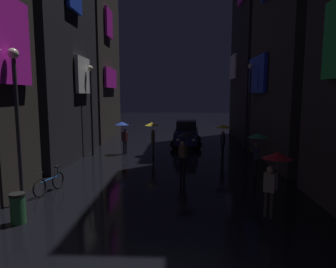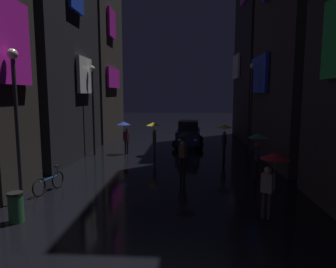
# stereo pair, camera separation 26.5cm
# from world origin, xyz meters

# --- Properties ---
(building_left_mid) EXTENTS (4.25, 8.40, 13.84)m
(building_left_mid) POSITION_xyz_m (-7.49, 13.20, 6.92)
(building_left_mid) COLOR black
(building_left_mid) RESTS_ON ground
(building_right_far) EXTENTS (4.25, 7.47, 23.02)m
(building_right_far) POSITION_xyz_m (7.48, 21.73, 11.52)
(building_right_far) COLOR #232328
(building_right_far) RESTS_ON ground
(pedestrian_far_right_yellow) EXTENTS (0.90, 0.90, 2.12)m
(pedestrian_far_right_yellow) POSITION_xyz_m (-1.18, 14.29, 1.67)
(pedestrian_far_right_yellow) COLOR #2D2D38
(pedestrian_far_right_yellow) RESTS_ON ground
(pedestrian_midstreet_left_blue) EXTENTS (0.90, 0.90, 2.12)m
(pedestrian_midstreet_left_blue) POSITION_xyz_m (-3.15, 14.68, 1.67)
(pedestrian_midstreet_left_blue) COLOR #2D2D38
(pedestrian_midstreet_left_blue) RESTS_ON ground
(pedestrian_foreground_right_green) EXTENTS (0.90, 0.90, 2.12)m
(pedestrian_foreground_right_green) POSITION_xyz_m (4.14, 9.20, 1.67)
(pedestrian_foreground_right_green) COLOR black
(pedestrian_foreground_right_green) RESTS_ON ground
(pedestrian_midstreet_centre_red) EXTENTS (0.90, 0.90, 2.12)m
(pedestrian_midstreet_centre_red) POSITION_xyz_m (3.50, 4.60, 1.67)
(pedestrian_midstreet_centre_red) COLOR #38332D
(pedestrian_midstreet_centre_red) RESTS_ON ground
(pedestrian_foreground_left_yellow) EXTENTS (0.90, 0.90, 2.12)m
(pedestrian_foreground_left_yellow) POSITION_xyz_m (3.14, 13.25, 1.67)
(pedestrian_foreground_left_yellow) COLOR black
(pedestrian_foreground_left_yellow) RESTS_ON ground
(pedestrian_near_crossing_black) EXTENTS (0.90, 0.90, 2.12)m
(pedestrian_near_crossing_black) POSITION_xyz_m (0.83, 9.61, 1.67)
(pedestrian_near_crossing_black) COLOR black
(pedestrian_near_crossing_black) RESTS_ON ground
(bicycle_parked_at_storefront) EXTENTS (0.51, 1.78, 0.96)m
(bicycle_parked_at_storefront) POSITION_xyz_m (-4.60, 6.78, 0.39)
(bicycle_parked_at_storefront) COLOR black
(bicycle_parked_at_storefront) RESTS_ON ground
(car_distant) EXTENTS (2.39, 4.22, 1.92)m
(car_distant) POSITION_xyz_m (1.07, 18.00, 0.93)
(car_distant) COLOR navy
(car_distant) RESTS_ON ground
(streetlamp_right_far) EXTENTS (0.36, 0.36, 5.82)m
(streetlamp_right_far) POSITION_xyz_m (5.00, 14.84, 3.61)
(streetlamp_right_far) COLOR #2D2D33
(streetlamp_right_far) RESTS_ON ground
(streetlamp_left_near) EXTENTS (0.36, 0.36, 5.40)m
(streetlamp_left_near) POSITION_xyz_m (-5.00, 5.48, 3.39)
(streetlamp_left_near) COLOR #2D2D33
(streetlamp_left_near) RESTS_ON ground
(streetlamp_left_far) EXTENTS (0.36, 0.36, 5.66)m
(streetlamp_left_far) POSITION_xyz_m (-5.00, 14.13, 3.53)
(streetlamp_left_far) COLOR #2D2D33
(streetlamp_left_far) RESTS_ON ground
(trash_bin) EXTENTS (0.46, 0.46, 0.93)m
(trash_bin) POSITION_xyz_m (-4.30, 3.93, 0.47)
(trash_bin) COLOR #265933
(trash_bin) RESTS_ON ground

